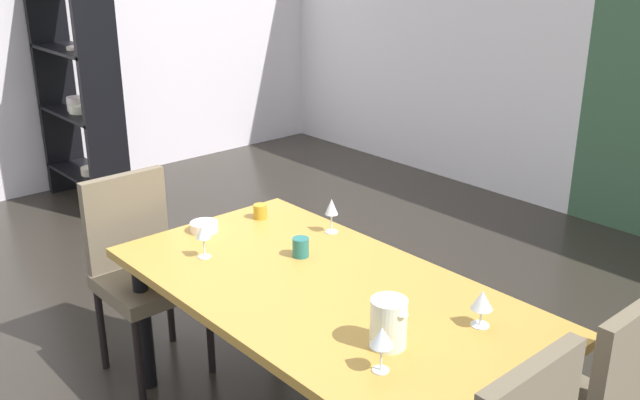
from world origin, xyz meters
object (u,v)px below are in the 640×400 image
Objects in this scene: chair_left_near at (142,264)px; serving_bowl_near_window at (204,226)px; display_shelf at (76,82)px; pitcher_west at (389,323)px; cup_right at (301,247)px; wine_glass_left at (382,338)px; cup_north at (260,211)px; wine_glass_center at (203,233)px; dining_table at (324,303)px; wine_glass_corner at (482,301)px; wine_glass_rear at (332,208)px.

serving_bowl_near_window is (0.19, 0.24, 0.19)m from chair_left_near.
pitcher_west is at bearing -8.99° from display_shelf.
wine_glass_left is at bearing -23.64° from cup_right.
pitcher_west is (1.22, -0.37, 0.05)m from cup_north.
wine_glass_center reaches higher than cup_north.
serving_bowl_near_window is at bearing -11.69° from display_shelf.
chair_left_near is 0.53m from wine_glass_center.
wine_glass_left is 0.92m from cup_right.
cup_right reaches higher than dining_table.
chair_left_near reaches higher than wine_glass_left.
wine_glass_left is 0.16m from pitcher_west.
dining_table is 11.74× the size of wine_glass_center.
wine_glass_corner reaches higher than cup_right.
pitcher_west reaches higher than cup_right.
dining_table is 3.42m from display_shelf.
dining_table is 11.07× the size of wine_glass_rear.
wine_glass_left reaches higher than cup_right.
cup_north is at bearing 162.99° from pitcher_west.
serving_bowl_near_window is (2.57, -0.53, -0.24)m from display_shelf.
wine_glass_center is (2.82, -0.69, -0.15)m from display_shelf.
wine_glass_corner is 0.88m from cup_right.
cup_north is at bearing -158.14° from wine_glass_rear.
chair_left_near is (-0.99, -0.29, -0.09)m from dining_table.
cup_right is at bearing -173.19° from wine_glass_corner.
dining_table is 0.80m from cup_north.
chair_left_near is 0.84m from cup_right.
cup_north is at bearing 164.08° from cup_right.
dining_table is 21.70× the size of cup_right.
pitcher_west is (-0.09, 0.13, -0.03)m from wine_glass_left.
display_shelf is 12.42× the size of wine_glass_center.
chair_left_near is 0.95m from wine_glass_rear.
wine_glass_corner is at bearing 20.37° from wine_glass_center.
pitcher_west is (0.47, -0.12, 0.16)m from dining_table.
dining_table is 0.94× the size of display_shelf.
pitcher_west is (0.86, -0.52, -0.03)m from wine_glass_rear.
serving_bowl_near_window is 0.54m from cup_right.
cup_right is at bearing 156.36° from wine_glass_left.
cup_right is (0.52, 0.16, 0.02)m from serving_bowl_near_window.
wine_glass_rear reaches higher than cup_right.
serving_bowl_near_window is 1.27m from pitcher_west.
cup_right is at bearing 119.79° from chair_left_near.
cup_north is (-1.35, 0.03, -0.06)m from wine_glass_corner.
wine_glass_left is 1.40m from cup_north.
wine_glass_corner is 1.35m from cup_north.
wine_glass_center reaches higher than wine_glass_corner.
wine_glass_center reaches higher than serving_bowl_near_window.
dining_table is at bearing 165.11° from pitcher_west.
wine_glass_rear is 0.61m from serving_bowl_near_window.
wine_glass_corner is (0.59, 0.22, 0.18)m from dining_table.
serving_bowl_near_window is at bearing -132.79° from wine_glass_rear.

